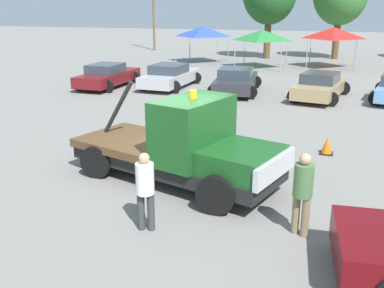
{
  "coord_description": "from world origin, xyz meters",
  "views": [
    {
      "loc": [
        3.85,
        -9.79,
        4.35
      ],
      "look_at": [
        0.5,
        0.0,
        1.05
      ],
      "focal_mm": 40.0,
      "sensor_mm": 36.0,
      "label": 1
    }
  ],
  "objects_px": {
    "person_at_hood": "(145,186)",
    "parked_car_silver": "(170,76)",
    "canopy_tent_blue": "(203,31)",
    "traffic_cone": "(327,146)",
    "tow_truck": "(185,148)",
    "parked_car_maroon": "(108,76)",
    "person_near_truck": "(303,189)",
    "parked_car_charcoal": "(236,81)",
    "canopy_tent_red": "(334,33)",
    "parked_car_tan": "(320,86)",
    "canopy_tent_green": "(262,35)"
  },
  "relations": [
    {
      "from": "canopy_tent_red",
      "to": "traffic_cone",
      "type": "xyz_separation_m",
      "value": [
        0.5,
        -21.24,
        -2.31
      ]
    },
    {
      "from": "person_near_truck",
      "to": "canopy_tent_green",
      "type": "height_order",
      "value": "canopy_tent_green"
    },
    {
      "from": "person_near_truck",
      "to": "canopy_tent_red",
      "type": "xyz_separation_m",
      "value": [
        -0.17,
        26.62,
        1.57
      ]
    },
    {
      "from": "person_at_hood",
      "to": "traffic_cone",
      "type": "distance_m",
      "value": 7.05
    },
    {
      "from": "parked_car_silver",
      "to": "parked_car_tan",
      "type": "height_order",
      "value": "same"
    },
    {
      "from": "canopy_tent_blue",
      "to": "canopy_tent_green",
      "type": "relative_size",
      "value": 1.05
    },
    {
      "from": "person_near_truck",
      "to": "traffic_cone",
      "type": "height_order",
      "value": "person_near_truck"
    },
    {
      "from": "canopy_tent_green",
      "to": "traffic_cone",
      "type": "relative_size",
      "value": 6.16
    },
    {
      "from": "person_at_hood",
      "to": "parked_car_maroon",
      "type": "xyz_separation_m",
      "value": [
        -9.09,
        14.51,
        -0.31
      ]
    },
    {
      "from": "parked_car_maroon",
      "to": "canopy_tent_blue",
      "type": "height_order",
      "value": "canopy_tent_blue"
    },
    {
      "from": "parked_car_maroon",
      "to": "canopy_tent_green",
      "type": "relative_size",
      "value": 1.44
    },
    {
      "from": "parked_car_charcoal",
      "to": "canopy_tent_red",
      "type": "relative_size",
      "value": 1.43
    },
    {
      "from": "tow_truck",
      "to": "parked_car_maroon",
      "type": "distance_m",
      "value": 14.96
    },
    {
      "from": "parked_car_silver",
      "to": "parked_car_charcoal",
      "type": "distance_m",
      "value": 3.93
    },
    {
      "from": "parked_car_maroon",
      "to": "parked_car_tan",
      "type": "xyz_separation_m",
      "value": [
        11.72,
        0.44,
        -0.0
      ]
    },
    {
      "from": "person_at_hood",
      "to": "parked_car_silver",
      "type": "distance_m",
      "value": 16.54
    },
    {
      "from": "person_at_hood",
      "to": "tow_truck",
      "type": "bearing_deg",
      "value": 168.43
    },
    {
      "from": "parked_car_charcoal",
      "to": "canopy_tent_red",
      "type": "xyz_separation_m",
      "value": [
        4.54,
        12.23,
        1.92
      ]
    },
    {
      "from": "person_at_hood",
      "to": "parked_car_silver",
      "type": "height_order",
      "value": "person_at_hood"
    },
    {
      "from": "parked_car_maroon",
      "to": "canopy_tent_green",
      "type": "height_order",
      "value": "canopy_tent_green"
    },
    {
      "from": "canopy_tent_blue",
      "to": "canopy_tent_green",
      "type": "height_order",
      "value": "canopy_tent_blue"
    },
    {
      "from": "canopy_tent_blue",
      "to": "canopy_tent_red",
      "type": "relative_size",
      "value": 1.02
    },
    {
      "from": "parked_car_maroon",
      "to": "parked_car_tan",
      "type": "relative_size",
      "value": 0.99
    },
    {
      "from": "parked_car_maroon",
      "to": "traffic_cone",
      "type": "relative_size",
      "value": 8.85
    },
    {
      "from": "person_at_hood",
      "to": "parked_car_silver",
      "type": "relative_size",
      "value": 0.34
    },
    {
      "from": "person_at_hood",
      "to": "parked_car_charcoal",
      "type": "distance_m",
      "value": 15.3
    },
    {
      "from": "person_near_truck",
      "to": "canopy_tent_green",
      "type": "xyz_separation_m",
      "value": [
        -5.19,
        24.64,
        1.42
      ]
    },
    {
      "from": "parked_car_charcoal",
      "to": "traffic_cone",
      "type": "xyz_separation_m",
      "value": [
        5.03,
        -9.01,
        -0.4
      ]
    },
    {
      "from": "tow_truck",
      "to": "parked_car_maroon",
      "type": "xyz_separation_m",
      "value": [
        -9.0,
        11.94,
        -0.31
      ]
    },
    {
      "from": "parked_car_maroon",
      "to": "person_at_hood",
      "type": "bearing_deg",
      "value": -148.45
    },
    {
      "from": "canopy_tent_green",
      "to": "canopy_tent_red",
      "type": "xyz_separation_m",
      "value": [
        5.02,
        1.97,
        0.15
      ]
    },
    {
      "from": "person_near_truck",
      "to": "parked_car_maroon",
      "type": "relative_size",
      "value": 0.35
    },
    {
      "from": "tow_truck",
      "to": "parked_car_silver",
      "type": "bearing_deg",
      "value": 129.32
    },
    {
      "from": "canopy_tent_blue",
      "to": "canopy_tent_red",
      "type": "xyz_separation_m",
      "value": [
        10.26,
        0.03,
        0.04
      ]
    },
    {
      "from": "tow_truck",
      "to": "person_at_hood",
      "type": "relative_size",
      "value": 3.62
    },
    {
      "from": "parked_car_maroon",
      "to": "parked_car_silver",
      "type": "xyz_separation_m",
      "value": [
        3.45,
        1.04,
        0.0
      ]
    },
    {
      "from": "canopy_tent_blue",
      "to": "traffic_cone",
      "type": "height_order",
      "value": "canopy_tent_blue"
    },
    {
      "from": "parked_car_silver",
      "to": "person_at_hood",
      "type": "bearing_deg",
      "value": -158.35
    },
    {
      "from": "parked_car_tan",
      "to": "parked_car_silver",
      "type": "bearing_deg",
      "value": 95.63
    },
    {
      "from": "person_near_truck",
      "to": "canopy_tent_blue",
      "type": "relative_size",
      "value": 0.49
    },
    {
      "from": "parked_car_silver",
      "to": "traffic_cone",
      "type": "relative_size",
      "value": 8.98
    },
    {
      "from": "person_near_truck",
      "to": "tow_truck",
      "type": "bearing_deg",
      "value": 84.41
    },
    {
      "from": "canopy_tent_green",
      "to": "parked_car_tan",
      "type": "bearing_deg",
      "value": -65.28
    },
    {
      "from": "parked_car_tan",
      "to": "canopy_tent_green",
      "type": "height_order",
      "value": "canopy_tent_green"
    },
    {
      "from": "parked_car_silver",
      "to": "canopy_tent_blue",
      "type": "xyz_separation_m",
      "value": [
        -1.81,
        11.86,
        1.87
      ]
    },
    {
      "from": "traffic_cone",
      "to": "parked_car_charcoal",
      "type": "bearing_deg",
      "value": 119.18
    },
    {
      "from": "parked_car_silver",
      "to": "canopy_tent_green",
      "type": "bearing_deg",
      "value": -17.41
    },
    {
      "from": "tow_truck",
      "to": "person_at_hood",
      "type": "xyz_separation_m",
      "value": [
        0.08,
        -2.57,
        0.0
      ]
    },
    {
      "from": "tow_truck",
      "to": "canopy_tent_green",
      "type": "height_order",
      "value": "canopy_tent_green"
    },
    {
      "from": "parked_car_tan",
      "to": "canopy_tent_blue",
      "type": "height_order",
      "value": "canopy_tent_blue"
    }
  ]
}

